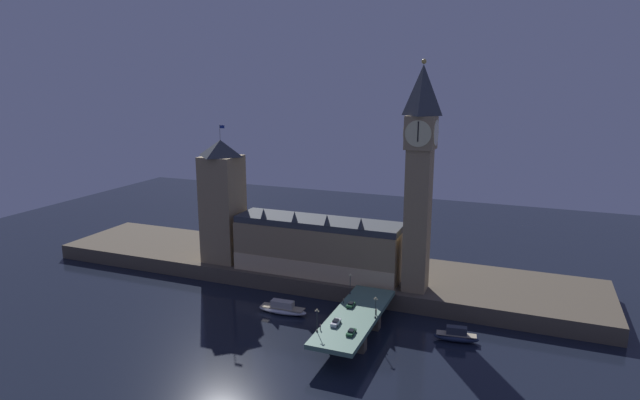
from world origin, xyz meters
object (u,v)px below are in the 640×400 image
(victoria_tower, at_px, (223,201))
(street_lamp_far, at_px, (350,281))
(boat_upstream, at_px, (283,309))
(boat_downstream, at_px, (456,336))
(car_northbound_trail, at_px, (336,322))
(pedestrian_near_rail, at_px, (320,327))
(pedestrian_far_rail, at_px, (344,300))
(street_lamp_near, at_px, (317,318))
(car_northbound_lead, at_px, (351,305))
(clock_tower, at_px, (419,172))
(car_southbound_lead, at_px, (351,332))
(pedestrian_mid_walk, at_px, (376,312))
(street_lamp_mid, at_px, (376,305))

(victoria_tower, bearing_deg, street_lamp_far, -17.40)
(boat_upstream, xyz_separation_m, boat_downstream, (57.26, 1.50, 0.08))
(victoria_tower, height_order, car_northbound_trail, victoria_tower)
(pedestrian_near_rail, height_order, pedestrian_far_rail, pedestrian_near_rail)
(car_northbound_trail, height_order, street_lamp_near, street_lamp_near)
(car_northbound_lead, bearing_deg, car_northbound_trail, -90.00)
(pedestrian_near_rail, distance_m, boat_downstream, 42.18)
(clock_tower, height_order, boat_downstream, clock_tower)
(victoria_tower, xyz_separation_m, car_northbound_lead, (63.24, -28.25, -22.30))
(clock_tower, bearing_deg, pedestrian_near_rail, -112.40)
(car_southbound_lead, relative_size, pedestrian_mid_walk, 2.33)
(pedestrian_near_rail, relative_size, pedestrian_far_rail, 1.01)
(pedestrian_near_rail, bearing_deg, clock_tower, 67.60)
(street_lamp_mid, distance_m, boat_downstream, 26.43)
(pedestrian_near_rail, relative_size, street_lamp_near, 0.24)
(boat_downstream, bearing_deg, victoria_tower, 165.48)
(car_southbound_lead, bearing_deg, victoria_tower, 146.41)
(street_lamp_mid, relative_size, boat_downstream, 0.49)
(boat_upstream, distance_m, boat_downstream, 57.28)
(clock_tower, distance_m, boat_downstream, 53.33)
(pedestrian_far_rail, bearing_deg, clock_tower, 52.55)
(pedestrian_near_rail, xyz_separation_m, street_lamp_near, (-0.40, -1.48, 3.45))
(street_lamp_near, bearing_deg, car_northbound_lead, 80.25)
(victoria_tower, height_order, street_lamp_far, victoria_tower)
(clock_tower, distance_m, pedestrian_far_rail, 48.93)
(car_northbound_trail, height_order, boat_downstream, car_northbound_trail)
(car_northbound_trail, relative_size, street_lamp_far, 0.64)
(clock_tower, distance_m, car_northbound_lead, 48.98)
(boat_downstream, bearing_deg, pedestrian_far_rail, -177.23)
(boat_upstream, bearing_deg, street_lamp_near, -45.64)
(car_southbound_lead, relative_size, pedestrian_near_rail, 2.58)
(street_lamp_mid, bearing_deg, pedestrian_near_rail, -133.35)
(street_lamp_mid, relative_size, street_lamp_far, 0.94)
(car_northbound_trail, xyz_separation_m, pedestrian_far_rail, (-3.02, 15.57, 0.14))
(car_northbound_lead, xyz_separation_m, street_lamp_near, (-3.42, -19.93, 3.70))
(boat_downstream, bearing_deg, car_northbound_trail, -151.93)
(pedestrian_near_rail, bearing_deg, street_lamp_near, -105.08)
(car_northbound_trail, bearing_deg, car_southbound_lead, -33.07)
(boat_upstream, relative_size, boat_downstream, 1.27)
(boat_downstream, bearing_deg, car_northbound_lead, -173.89)
(car_northbound_trail, xyz_separation_m, pedestrian_near_rail, (-3.02, -4.63, 0.15))
(pedestrian_mid_walk, relative_size, boat_downstream, 0.13)
(street_lamp_mid, bearing_deg, car_northbound_trail, -137.73)
(pedestrian_mid_walk, xyz_separation_m, boat_upstream, (-33.91, 4.81, -6.71))
(pedestrian_near_rail, xyz_separation_m, boat_downstream, (35.44, 21.92, -6.52))
(pedestrian_far_rail, relative_size, street_lamp_mid, 0.25)
(pedestrian_near_rail, bearing_deg, car_northbound_trail, 56.84)
(pedestrian_mid_walk, height_order, street_lamp_near, street_lamp_near)
(boat_upstream, bearing_deg, car_northbound_trail, -32.44)
(car_northbound_trail, bearing_deg, street_lamp_far, 98.35)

